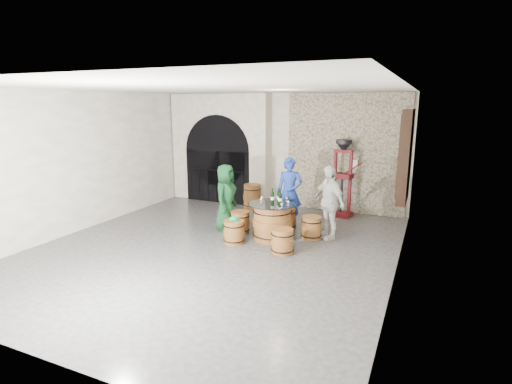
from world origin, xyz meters
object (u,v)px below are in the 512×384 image
at_px(wine_bottle_left, 272,197).
at_px(side_barrel, 252,196).
at_px(barrel_stool_left, 240,222).
at_px(person_white, 329,202).
at_px(barrel_stool_near_left, 234,232).
at_px(person_green, 226,197).
at_px(barrel_stool_near_right, 282,241).
at_px(person_blue, 289,192).
at_px(corking_press, 343,172).
at_px(wine_bottle_right, 279,196).
at_px(barrel_table, 272,221).
at_px(barrel_stool_far, 287,218).
at_px(wine_bottle_center, 280,198).
at_px(barrel_stool_right, 311,228).

distance_m(wine_bottle_left, side_barrel, 2.69).
bearing_deg(barrel_stool_left, person_white, 12.04).
xyz_separation_m(barrel_stool_near_left, person_green, (-0.60, 0.77, 0.53)).
bearing_deg(barrel_stool_near_right, person_green, 152.57).
relative_size(barrel_stool_near_right, wine_bottle_left, 1.53).
bearing_deg(person_green, person_blue, -62.11).
distance_m(barrel_stool_left, corking_press, 3.09).
xyz_separation_m(barrel_stool_near_left, wine_bottle_right, (0.74, 0.73, 0.69)).
xyz_separation_m(barrel_table, barrel_stool_near_left, (-0.65, -0.57, -0.15)).
xyz_separation_m(person_blue, wine_bottle_left, (-0.06, -0.97, 0.09)).
xyz_separation_m(barrel_stool_near_left, side_barrel, (-0.85, 2.81, 0.09)).
bearing_deg(wine_bottle_right, barrel_stool_far, 95.05).
height_order(side_barrel, corking_press, corking_press).
xyz_separation_m(barrel_stool_far, person_green, (-1.27, -0.66, 0.53)).
bearing_deg(barrel_stool_far, wine_bottle_center, -80.36).
height_order(barrel_table, wine_bottle_center, wine_bottle_center).
xyz_separation_m(wine_bottle_center, corking_press, (0.82, 2.43, 0.24)).
distance_m(barrel_stool_right, side_barrel, 2.93).
distance_m(barrel_stool_near_left, wine_bottle_right, 1.24).
height_order(barrel_stool_far, barrel_stool_near_right, same).
distance_m(barrel_stool_near_left, wine_bottle_center, 1.22).
bearing_deg(wine_bottle_right, wine_bottle_center, -59.53).
bearing_deg(wine_bottle_right, barrel_stool_near_left, -135.19).
bearing_deg(person_white, corking_press, 131.77).
relative_size(barrel_stool_right, person_blue, 0.30).
bearing_deg(barrel_stool_near_right, barrel_table, 125.22).
bearing_deg(wine_bottle_right, barrel_stool_near_right, -64.47).
xyz_separation_m(barrel_table, barrel_stool_near_right, (0.50, -0.71, -0.15)).
height_order(barrel_stool_near_left, corking_press, corking_press).
bearing_deg(wine_bottle_left, barrel_stool_left, 175.05).
xyz_separation_m(barrel_stool_far, wine_bottle_left, (-0.05, -0.80, 0.69)).
xyz_separation_m(barrel_stool_right, wine_bottle_center, (-0.61, -0.37, 0.69)).
bearing_deg(barrel_stool_right, side_barrel, 140.94).
height_order(barrel_stool_right, corking_press, corking_press).
relative_size(wine_bottle_left, corking_press, 0.16).
relative_size(barrel_stool_left, person_green, 0.32).
bearing_deg(wine_bottle_right, wine_bottle_left, -141.14).
bearing_deg(barrel_stool_right, wine_bottle_right, -161.32).
bearing_deg(person_white, barrel_stool_near_left, -108.85).
relative_size(barrel_stool_near_right, person_white, 0.31).
distance_m(barrel_stool_right, barrel_stool_near_left, 1.72).
relative_size(person_white, wine_bottle_left, 5.01).
xyz_separation_m(wine_bottle_center, wine_bottle_right, (-0.08, 0.14, 0.00)).
bearing_deg(person_white, person_blue, -165.77).
height_order(barrel_stool_near_right, corking_press, corking_press).
bearing_deg(wine_bottle_center, person_white, 29.85).
bearing_deg(barrel_stool_near_left, wine_bottle_right, 44.81).
distance_m(person_green, wine_bottle_left, 1.24).
bearing_deg(wine_bottle_center, barrel_table, -173.36).
bearing_deg(wine_bottle_right, person_blue, 93.79).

